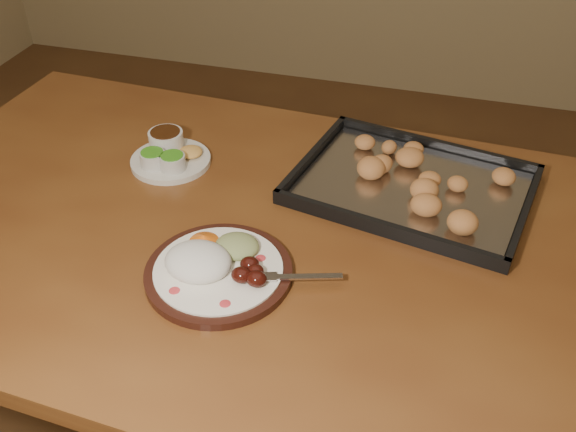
% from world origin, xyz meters
% --- Properties ---
extents(ground, '(4.00, 4.00, 0.00)m').
position_xyz_m(ground, '(0.00, 0.00, 0.00)').
color(ground, brown).
rests_on(ground, ground).
extents(dining_table, '(1.55, 0.98, 0.75)m').
position_xyz_m(dining_table, '(0.09, -0.15, 0.65)').
color(dining_table, brown).
rests_on(dining_table, ground).
extents(dinner_plate, '(0.33, 0.25, 0.06)m').
position_xyz_m(dinner_plate, '(0.06, -0.29, 0.77)').
color(dinner_plate, black).
rests_on(dinner_plate, dining_table).
extents(condiment_saucer, '(0.17, 0.17, 0.06)m').
position_xyz_m(condiment_saucer, '(-0.16, 0.01, 0.77)').
color(condiment_saucer, beige).
rests_on(condiment_saucer, dining_table).
extents(baking_tray, '(0.50, 0.41, 0.05)m').
position_xyz_m(baking_tray, '(0.35, 0.05, 0.77)').
color(baking_tray, black).
rests_on(baking_tray, dining_table).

